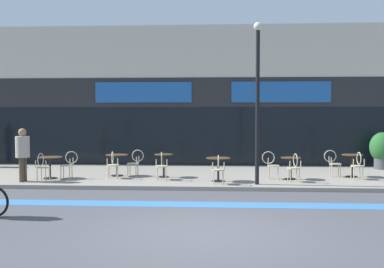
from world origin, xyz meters
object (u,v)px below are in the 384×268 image
bistro_table_0 (50,163)px  cafe_chair_1_side (135,161)px  bistro_table_3 (218,164)px  cafe_chair_2_near (162,164)px  cafe_chair_4_side (271,163)px  bistro_table_2 (164,161)px  lamp_post (258,91)px  cafe_chair_4_near (294,166)px  cafe_chair_5_near (358,164)px  cafe_chair_3_near (218,167)px  cafe_chair_0_side (69,163)px  planter_pot (382,149)px  cafe_chair_5_side (333,161)px  cafe_chair_1_near (113,163)px  pedestrian_far_end (23,150)px  bistro_table_1 (117,160)px  bistro_table_5 (352,161)px  cafe_chair_0_near (42,165)px  bistro_table_4 (291,164)px

bistro_table_0 → cafe_chair_1_side: 2.77m
bistro_table_3 → cafe_chair_2_near: 1.82m
bistro_table_3 → cafe_chair_4_side: bearing=19.3°
bistro_table_2 → lamp_post: lamp_post is taller
cafe_chair_4_near → cafe_chair_5_near: (2.13, 0.67, 0.00)m
cafe_chair_3_near → cafe_chair_4_near: 2.42m
cafe_chair_3_near → lamp_post: (1.16, 0.12, 2.29)m
bistro_table_3 → cafe_chair_5_near: cafe_chair_5_near is taller
cafe_chair_0_side → cafe_chair_2_near: size_ratio=1.00×
planter_pot → cafe_chair_3_near: bearing=-146.6°
bistro_table_0 → cafe_chair_5_side: (9.34, 0.97, 0.00)m
cafe_chair_1_near → lamp_post: 5.22m
cafe_chair_1_near → bistro_table_3: bearing=-103.7°
bistro_table_0 → cafe_chair_4_side: (7.21, 0.31, 0.00)m
bistro_table_3 → pedestrian_far_end: 6.12m
bistro_table_2 → bistro_table_1: bearing=172.9°
bistro_table_5 → cafe_chair_3_near: cafe_chair_3_near is taller
lamp_post → bistro_table_0: bearing=173.2°
bistro_table_1 → bistro_table_2: size_ratio=0.97×
cafe_chair_4_side → cafe_chair_1_near: bearing=-170.7°
cafe_chair_1_side → cafe_chair_0_near: bearing=30.4°
cafe_chair_4_side → pedestrian_far_end: pedestrian_far_end is taller
cafe_chair_4_side → cafe_chair_5_side: 2.23m
cafe_chair_1_side → bistro_table_0: bearing=18.8°
bistro_table_4 → cafe_chair_4_side: 0.63m
cafe_chair_4_near → planter_pot: (3.91, 3.54, 0.24)m
cafe_chair_4_near → cafe_chair_4_side: (-0.64, 0.63, 0.00)m
cafe_chair_1_near → cafe_chair_5_near: size_ratio=1.00×
cafe_chair_4_near → cafe_chair_5_side: size_ratio=1.00×
cafe_chair_2_near → cafe_chair_5_near: size_ratio=1.00×
bistro_table_3 → cafe_chair_1_near: size_ratio=0.84×
cafe_chair_5_near → planter_pot: 3.39m
cafe_chair_2_near → cafe_chair_5_near: same height
bistro_table_1 → bistro_table_4: size_ratio=1.05×
cafe_chair_4_side → planter_pot: bearing=39.7°
bistro_table_1 → cafe_chair_5_side: 7.30m
cafe_chair_0_side → planter_pot: planter_pot is taller
lamp_post → pedestrian_far_end: 7.48m
bistro_table_3 → cafe_chair_0_near: 5.51m
cafe_chair_4_side → pedestrian_far_end: size_ratio=0.54×
cafe_chair_5_near → cafe_chair_1_near: bearing=90.0°
bistro_table_4 → bistro_table_3: bearing=-165.8°
cafe_chair_0_side → cafe_chair_4_side: size_ratio=1.00×
cafe_chair_1_near → cafe_chair_2_near: 1.64m
bistro_table_5 → bistro_table_0: bearing=-174.5°
bistro_table_4 → planter_pot: bearing=36.6°
bistro_table_1 → cafe_chair_3_near: (3.45, -1.65, -0.01)m
cafe_chair_3_near → cafe_chair_1_side: bearing=58.6°
bistro_table_0 → cafe_chair_5_side: 9.39m
cafe_chair_0_side → cafe_chair_1_side: size_ratio=1.00×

